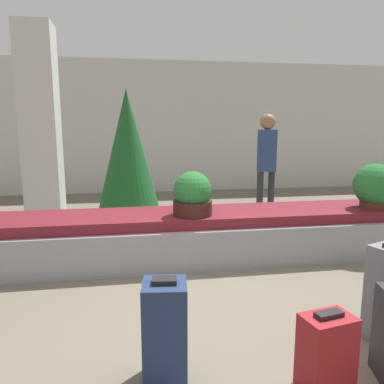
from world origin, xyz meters
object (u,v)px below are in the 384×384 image
(potted_plant_2, at_px, (192,195))
(decorated_tree, at_px, (128,154))
(traveler_0, at_px, (267,157))
(potted_plant_0, at_px, (375,186))
(pillar, at_px, (41,129))
(suitcase_0, at_px, (326,352))
(suitcase_4, at_px, (165,332))

(potted_plant_2, xyz_separation_m, decorated_tree, (-0.75, 1.83, 0.36))
(potted_plant_2, height_order, traveler_0, traveler_0)
(potted_plant_0, bearing_deg, traveler_0, 115.36)
(pillar, distance_m, suitcase_0, 5.26)
(suitcase_4, distance_m, decorated_tree, 4.01)
(suitcase_4, bearing_deg, decorated_tree, 100.04)
(potted_plant_0, distance_m, potted_plant_2, 2.37)
(potted_plant_2, bearing_deg, suitcase_4, -104.11)
(potted_plant_0, height_order, potted_plant_2, potted_plant_0)
(decorated_tree, bearing_deg, traveler_0, -2.70)
(traveler_0, bearing_deg, decorated_tree, 16.37)
(suitcase_4, relative_size, traveler_0, 0.39)
(pillar, distance_m, traveler_0, 3.71)
(potted_plant_0, xyz_separation_m, decorated_tree, (-3.12, 1.83, 0.32))
(pillar, xyz_separation_m, potted_plant_0, (4.48, -2.08, -0.72))
(suitcase_4, height_order, traveler_0, traveler_0)
(potted_plant_0, height_order, traveler_0, traveler_0)
(suitcase_4, bearing_deg, potted_plant_2, 82.62)
(suitcase_0, xyz_separation_m, suitcase_4, (-0.99, 0.22, 0.10))
(traveler_0, distance_m, decorated_tree, 2.31)
(suitcase_0, bearing_deg, potted_plant_0, 39.63)
(potted_plant_2, bearing_deg, potted_plant_0, -0.09)
(pillar, relative_size, decorated_tree, 1.44)
(suitcase_0, xyz_separation_m, traveler_0, (1.08, 4.03, 0.87))
(decorated_tree, bearing_deg, suitcase_0, -73.59)
(suitcase_0, height_order, traveler_0, traveler_0)
(suitcase_0, distance_m, decorated_tree, 4.42)
(suitcase_0, bearing_deg, decorated_tree, 95.51)
(potted_plant_2, relative_size, traveler_0, 0.29)
(suitcase_0, bearing_deg, traveler_0, 64.06)
(potted_plant_2, distance_m, traveler_0, 2.33)
(traveler_0, bearing_deg, potted_plant_0, 134.43)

